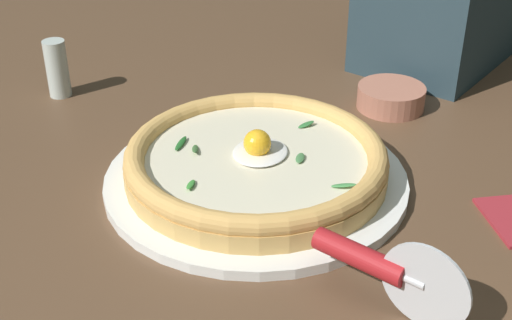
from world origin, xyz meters
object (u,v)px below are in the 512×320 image
Objects in this scene: pepper_shaker at (57,69)px; side_bowl at (391,97)px; pizza at (256,160)px; pizza_cutter at (380,266)px.

side_bowl is at bearing -73.61° from pepper_shaker.
pepper_shaker is at bearing 71.07° from pizza.
pizza_cutter is (-0.15, -0.18, 0.01)m from pizza.
side_bowl is 0.48m from pepper_shaker.
side_bowl is 0.63× the size of pizza_cutter.
pizza reaches higher than side_bowl.
pepper_shaker is (-0.14, 0.46, 0.03)m from side_bowl.
pepper_shaker is at bearing 63.05° from pizza_cutter.
pepper_shaker reaches higher than side_bowl.
pepper_shaker reaches higher than pizza.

